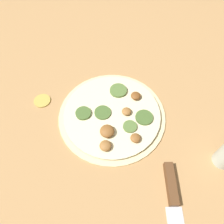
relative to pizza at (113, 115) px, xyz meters
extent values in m
plane|color=tan|center=(0.00, 0.00, -0.01)|extent=(3.00, 3.00, 0.00)
cylinder|color=beige|center=(0.00, 0.00, 0.00)|extent=(0.29, 0.29, 0.01)
cylinder|color=beige|center=(0.00, 0.00, 0.00)|extent=(0.26, 0.26, 0.00)
ellipsoid|color=brown|center=(-0.04, -0.04, 0.01)|extent=(0.04, 0.04, 0.02)
cylinder|color=#47662D|center=(-0.02, 0.01, 0.01)|extent=(0.04, 0.04, 0.00)
ellipsoid|color=#996633|center=(0.03, -0.01, 0.01)|extent=(0.03, 0.03, 0.01)
cylinder|color=#567538|center=(0.02, -0.05, 0.01)|extent=(0.04, 0.04, 0.01)
cylinder|color=#567538|center=(0.05, 0.06, 0.01)|extent=(0.05, 0.05, 0.01)
cylinder|color=#47662D|center=(-0.07, 0.03, 0.01)|extent=(0.04, 0.04, 0.01)
cylinder|color=#47662D|center=(0.07, -0.05, 0.01)|extent=(0.05, 0.05, 0.01)
ellipsoid|color=brown|center=(0.02, -0.09, 0.01)|extent=(0.03, 0.03, 0.01)
ellipsoid|color=#996633|center=(-0.06, -0.08, 0.01)|extent=(0.03, 0.03, 0.01)
ellipsoid|color=brown|center=(0.08, 0.02, 0.01)|extent=(0.03, 0.03, 0.01)
cube|color=brown|center=(0.04, -0.22, 0.00)|extent=(0.06, 0.09, 0.02)
cylinder|color=gold|center=(-0.16, 0.13, 0.00)|extent=(0.05, 0.05, 0.01)
camera|label=1|loc=(-0.13, -0.28, 0.50)|focal=35.00mm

